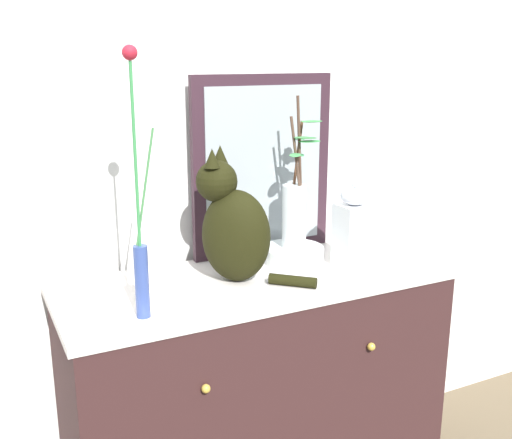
{
  "coord_description": "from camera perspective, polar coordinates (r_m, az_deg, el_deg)",
  "views": [
    {
      "loc": [
        -0.76,
        -1.54,
        1.48
      ],
      "look_at": [
        0.0,
        0.0,
        1.01
      ],
      "focal_mm": 42.37,
      "sensor_mm": 36.0,
      "label": 1
    }
  ],
  "objects": [
    {
      "name": "vase_glass_clear",
      "position": [
        1.92,
        3.69,
        1.01
      ],
      "size": [
        0.13,
        0.16,
        0.48
      ],
      "color": "silver",
      "rests_on": "bowl_porcelain"
    },
    {
      "name": "bowl_porcelain",
      "position": [
        1.96,
        3.56,
        -3.31
      ],
      "size": [
        0.2,
        0.2,
        0.05
      ],
      "primitive_type": "cylinder",
      "color": "white",
      "rests_on": "sideboard"
    },
    {
      "name": "sideboard",
      "position": [
        2.02,
        0.0,
        -16.53
      ],
      "size": [
        1.19,
        0.48,
        0.83
      ],
      "color": "#321B1C",
      "rests_on": "ground_plane"
    },
    {
      "name": "wall_back",
      "position": [
        2.01,
        -3.95,
        10.02
      ],
      "size": [
        4.4,
        0.08,
        2.6
      ],
      "primitive_type": "cube",
      "color": "silver",
      "rests_on": "ground_plane"
    },
    {
      "name": "cat_sitting",
      "position": [
        1.76,
        -2.19,
        -0.58
      ],
      "size": [
        0.32,
        0.3,
        0.4
      ],
      "color": "black",
      "rests_on": "sideboard"
    },
    {
      "name": "jar_lidded_porcelain",
      "position": [
        1.9,
        9.18,
        -0.91
      ],
      "size": [
        0.1,
        0.1,
        0.28
      ],
      "color": "white",
      "rests_on": "sideboard"
    },
    {
      "name": "mirror_leaning",
      "position": [
        2.0,
        0.66,
        5.07
      ],
      "size": [
        0.49,
        0.03,
        0.59
      ],
      "color": "#2E1A23",
      "rests_on": "sideboard"
    },
    {
      "name": "vase_slim_green",
      "position": [
        1.52,
        -10.91,
        -1.83
      ],
      "size": [
        0.07,
        0.04,
        0.67
      ],
      "color": "#33478A",
      "rests_on": "sideboard"
    }
  ]
}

